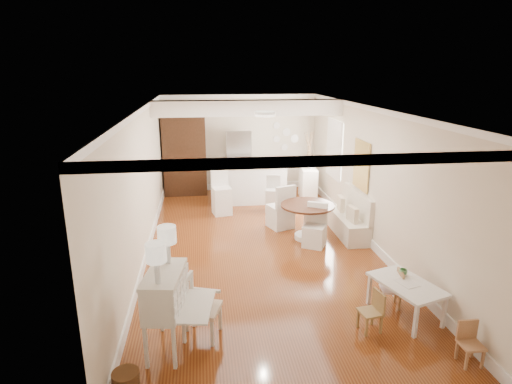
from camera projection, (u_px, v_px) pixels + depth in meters
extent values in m
plane|color=brown|center=(261.00, 248.00, 8.70)|extent=(9.00, 9.00, 0.00)
cube|color=white|center=(261.00, 108.00, 7.92)|extent=(4.50, 9.00, 0.04)
cube|color=beige|center=(240.00, 143.00, 12.60)|extent=(4.50, 0.04, 2.80)
cube|color=beige|center=(327.00, 302.00, 4.02)|extent=(4.50, 0.04, 2.80)
cube|color=beige|center=(142.00, 185.00, 8.03)|extent=(0.04, 9.00, 2.80)
cube|color=beige|center=(371.00, 178.00, 8.59)|extent=(0.04, 9.00, 2.80)
cube|color=white|center=(248.00, 108.00, 10.07)|extent=(4.50, 0.45, 0.36)
cube|color=tan|center=(361.00, 165.00, 9.02)|extent=(0.04, 0.84, 1.04)
cube|color=white|center=(335.00, 149.00, 10.83)|extent=(0.04, 1.10, 1.40)
cylinder|color=#381E11|center=(198.00, 129.00, 12.31)|extent=(0.30, 0.03, 0.30)
cylinder|color=white|center=(265.00, 114.00, 7.46)|extent=(0.36, 0.36, 0.08)
cube|color=silver|center=(166.00, 311.00, 5.43)|extent=(0.98, 0.99, 1.09)
cube|color=beige|center=(202.00, 308.00, 5.72)|extent=(0.63, 0.63, 0.86)
cylinder|color=#54341A|center=(126.00, 384.00, 4.74)|extent=(0.38, 0.38, 0.30)
cube|color=white|center=(405.00, 299.00, 6.25)|extent=(0.93, 1.20, 0.53)
cube|color=olive|center=(370.00, 311.00, 5.88)|extent=(0.33, 0.33, 0.59)
cube|color=#9F7348|center=(391.00, 288.00, 6.48)|extent=(0.33, 0.33, 0.61)
cube|color=#AC774E|center=(471.00, 344.00, 5.21)|extent=(0.27, 0.27, 0.55)
cube|color=silver|center=(348.00, 213.00, 9.29)|extent=(0.52, 1.60, 0.98)
cylinder|color=#4E2919|center=(307.00, 222.00, 9.07)|extent=(1.32, 1.32, 0.77)
cube|color=white|center=(315.00, 226.00, 8.68)|extent=(0.58, 0.59, 0.88)
cube|color=white|center=(280.00, 206.00, 9.70)|extent=(0.64, 0.65, 1.03)
cube|color=white|center=(248.00, 184.00, 11.52)|extent=(2.05, 0.65, 1.03)
cube|color=white|center=(222.00, 193.00, 10.58)|extent=(0.51, 0.51, 1.09)
cube|color=silver|center=(273.00, 194.00, 10.85)|extent=(0.43, 0.43, 0.91)
cube|color=#381E11|center=(185.00, 155.00, 12.17)|extent=(1.20, 0.60, 2.30)
imported|color=silver|center=(251.00, 162.00, 12.44)|extent=(0.75, 0.65, 1.80)
cube|color=white|center=(308.00, 183.00, 11.94)|extent=(0.49, 0.94, 0.87)
imported|color=#5A9B5F|center=(403.00, 272.00, 6.41)|extent=(0.12, 0.12, 0.09)
imported|color=white|center=(310.00, 164.00, 11.74)|extent=(0.26, 0.26, 0.21)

